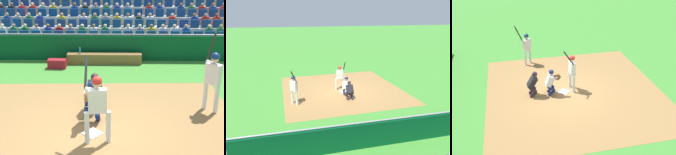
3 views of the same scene
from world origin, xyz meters
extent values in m
plane|color=#3F8830|center=(0.00, 0.00, 0.00)|extent=(160.00, 160.00, 0.00)
cube|color=olive|center=(0.00, 0.50, 0.00)|extent=(8.73, 8.61, 0.01)
cube|color=white|center=(0.00, 0.00, 0.02)|extent=(0.62, 0.62, 0.02)
cylinder|color=silver|center=(-0.44, 0.39, 0.43)|extent=(0.15, 0.15, 0.87)
cylinder|color=silver|center=(0.10, 0.46, 0.43)|extent=(0.15, 0.15, 0.87)
cube|color=silver|center=(-0.17, 0.43, 1.17)|extent=(0.48, 0.28, 0.61)
sphere|color=tan|center=(-0.17, 0.43, 1.63)|extent=(0.22, 0.22, 0.22)
sphere|color=#B42119|center=(-0.17, 0.43, 1.69)|extent=(0.25, 0.25, 0.25)
cylinder|color=silver|center=(-0.12, 0.41, 1.46)|extent=(0.48, 0.10, 0.14)
cylinder|color=silver|center=(0.06, 0.43, 1.46)|extent=(0.17, 0.13, 0.13)
cylinder|color=black|center=(0.11, 0.20, 1.83)|extent=(0.08, 0.49, 0.72)
sphere|color=black|center=(0.12, 0.41, 1.49)|extent=(0.06, 0.06, 0.06)
cylinder|color=#132051|center=(-0.11, -0.64, 0.15)|extent=(0.14, 0.38, 0.34)
cylinder|color=#132051|center=(-0.11, -0.64, 0.37)|extent=(0.14, 0.38, 0.33)
cylinder|color=#132051|center=(0.21, -0.64, 0.15)|extent=(0.14, 0.38, 0.34)
cylinder|color=#132051|center=(0.21, -0.64, 0.37)|extent=(0.14, 0.38, 0.33)
cube|color=white|center=(0.05, -0.70, 0.74)|extent=(0.42, 0.41, 0.60)
cube|color=#132051|center=(0.05, -0.58, 0.74)|extent=(0.38, 0.20, 0.45)
sphere|color=tan|center=(0.05, -0.60, 1.11)|extent=(0.22, 0.22, 0.22)
cube|color=black|center=(0.05, -0.60, 1.11)|extent=(0.20, 0.11, 0.20)
sphere|color=#132051|center=(0.05, -0.60, 1.17)|extent=(0.24, 0.24, 0.24)
cylinder|color=brown|center=(0.17, -0.34, 0.95)|extent=(0.07, 0.30, 0.30)
cylinder|color=white|center=(0.20, -0.52, 0.88)|extent=(0.15, 0.40, 0.22)
cylinder|color=#2C1B29|center=(-0.13, -1.52, 0.15)|extent=(0.17, 0.39, 0.34)
cylinder|color=#2C1B29|center=(-0.13, -1.52, 0.37)|extent=(0.17, 0.39, 0.33)
cylinder|color=#2C1B29|center=(0.18, -1.49, 0.15)|extent=(0.17, 0.39, 0.34)
cylinder|color=#2C1B29|center=(0.18, -1.49, 0.37)|extent=(0.17, 0.39, 0.33)
cube|color=black|center=(0.02, -1.51, 0.71)|extent=(0.46, 0.53, 0.59)
cube|color=#2C1B29|center=(0.02, -1.40, 0.71)|extent=(0.40, 0.32, 0.42)
sphere|color=brown|center=(0.01, -1.36, 1.06)|extent=(0.22, 0.22, 0.22)
cube|color=black|center=(0.01, -1.36, 1.06)|extent=(0.21, 0.15, 0.19)
sphere|color=#2C1B29|center=(0.01, -1.36, 1.12)|extent=(0.24, 0.24, 0.24)
cube|color=#06411F|center=(0.00, -6.61, 0.56)|extent=(12.16, 0.24, 1.11)
cylinder|color=gray|center=(0.00, -6.61, 1.15)|extent=(12.16, 0.07, 0.07)
cube|color=brown|center=(-0.08, -6.06, 0.22)|extent=(3.22, 0.40, 0.44)
cylinder|color=blue|center=(0.98, -6.06, 0.57)|extent=(0.07, 0.07, 0.27)
cube|color=maroon|center=(1.88, -5.41, 0.19)|extent=(0.76, 0.39, 0.37)
cylinder|color=silver|center=(-3.64, -1.35, 0.44)|extent=(0.18, 0.18, 0.89)
cylinder|color=silver|center=(-3.37, -1.63, 0.44)|extent=(0.18, 0.18, 0.89)
cube|color=silver|center=(-3.50, -1.49, 1.20)|extent=(0.47, 0.48, 0.63)
sphere|color=#D2AA84|center=(-3.50, -1.49, 1.67)|extent=(0.23, 0.23, 0.23)
sphere|color=navy|center=(-3.50, -1.49, 1.73)|extent=(0.26, 0.26, 0.26)
cylinder|color=silver|center=(-3.49, -1.55, 1.50)|extent=(0.36, 0.44, 0.14)
cylinder|color=silver|center=(-3.36, -1.68, 1.50)|extent=(0.13, 0.17, 0.13)
cylinder|color=black|center=(-3.48, -1.92, 1.91)|extent=(0.36, 0.45, 0.80)
sphere|color=black|center=(-3.34, -1.74, 1.52)|extent=(0.06, 0.06, 0.06)
camera|label=1|loc=(-0.68, 8.00, 4.64)|focal=54.40mm
camera|label=2|loc=(-3.77, -13.83, 5.39)|focal=33.95mm
camera|label=3|loc=(11.07, -2.06, 6.86)|focal=43.46mm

